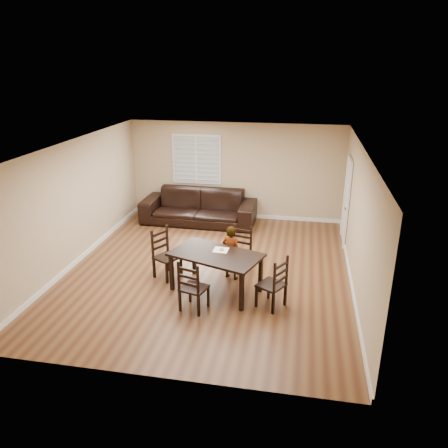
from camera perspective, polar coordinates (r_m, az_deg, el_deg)
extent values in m
plane|color=brown|center=(9.57, -1.97, -5.96)|extent=(7.00, 7.00, 0.00)
cube|color=tan|center=(12.34, 1.47, 6.92)|extent=(6.00, 0.04, 2.70)
cube|color=tan|center=(5.97, -9.46, -9.14)|extent=(6.00, 0.04, 2.70)
cube|color=tan|center=(10.10, -18.94, 2.63)|extent=(0.04, 7.00, 2.70)
cube|color=tan|center=(8.91, 17.11, 0.48)|extent=(0.04, 7.00, 2.70)
cube|color=white|center=(8.70, -2.19, 10.14)|extent=(6.00, 7.00, 0.04)
cube|color=white|center=(12.45, -3.61, 8.41)|extent=(1.40, 0.08, 1.40)
cube|color=white|center=(11.09, 15.70, 2.78)|extent=(0.06, 0.94, 2.05)
cylinder|color=#332114|center=(10.82, 15.62, 1.93)|extent=(0.06, 0.06, 0.02)
cube|color=white|center=(12.70, 1.41, 1.20)|extent=(6.00, 0.03, 0.10)
cube|color=white|center=(10.55, -18.06, -4.09)|extent=(0.03, 7.00, 0.10)
cube|color=white|center=(9.42, 16.19, -6.95)|extent=(0.03, 7.00, 0.10)
cube|color=black|center=(8.40, -1.08, -4.03)|extent=(1.93, 1.47, 0.05)
cube|color=black|center=(8.67, -6.85, -6.31)|extent=(0.09, 0.09, 0.75)
cube|color=black|center=(7.94, 2.31, -8.87)|extent=(0.09, 0.09, 0.75)
cube|color=black|center=(9.25, -3.93, -4.38)|extent=(0.09, 0.09, 0.75)
cube|color=black|center=(8.57, 4.80, -6.55)|extent=(0.09, 0.09, 0.75)
cube|color=black|center=(9.31, 1.96, -3.83)|extent=(0.54, 0.52, 0.04)
cube|color=black|center=(9.44, 2.41, -3.01)|extent=(0.44, 0.15, 1.00)
cube|color=black|center=(9.33, 0.41, -5.29)|extent=(0.05, 0.05, 0.41)
cube|color=black|center=(9.19, 2.62, -5.73)|extent=(0.05, 0.05, 0.41)
cube|color=black|center=(9.62, 1.29, -4.44)|extent=(0.05, 0.05, 0.41)
cube|color=black|center=(9.49, 3.45, -4.85)|extent=(0.05, 0.05, 0.41)
cube|color=black|center=(7.97, -3.95, -8.34)|extent=(0.54, 0.52, 0.04)
cube|color=black|center=(7.80, -4.66, -8.49)|extent=(0.44, 0.16, 0.99)
cube|color=black|center=(8.14, -2.07, -9.48)|extent=(0.05, 0.05, 0.41)
cube|color=black|center=(8.30, -4.46, -8.86)|extent=(0.05, 0.05, 0.41)
cube|color=black|center=(7.87, -3.32, -10.64)|extent=(0.05, 0.05, 0.41)
cube|color=black|center=(8.04, -5.77, -9.97)|extent=(0.05, 0.05, 0.41)
cube|color=black|center=(9.14, -7.42, -4.31)|extent=(0.62, 0.63, 0.04)
cube|color=black|center=(9.25, -8.29, -3.55)|extent=(0.27, 0.43, 1.05)
cube|color=black|center=(8.99, -7.48, -6.44)|extent=(0.06, 0.06, 0.43)
cube|color=black|center=(9.24, -5.61, -5.57)|extent=(0.06, 0.06, 0.43)
cube|color=black|center=(9.25, -9.10, -5.72)|extent=(0.06, 0.06, 0.43)
cube|color=black|center=(9.49, -7.24, -4.90)|extent=(0.06, 0.06, 0.43)
cube|color=black|center=(8.08, 6.19, -7.92)|extent=(0.60, 0.61, 0.04)
cube|color=black|center=(7.95, 7.36, -7.88)|extent=(0.26, 0.42, 1.02)
cube|color=black|center=(8.42, 5.86, -8.41)|extent=(0.06, 0.06, 0.42)
cube|color=black|center=(8.14, 4.24, -9.47)|extent=(0.06, 0.06, 0.42)
cube|color=black|center=(8.25, 7.98, -9.17)|extent=(0.06, 0.06, 0.42)
cube|color=black|center=(7.96, 6.40, -10.29)|extent=(0.06, 0.06, 0.42)
imported|color=gray|center=(8.97, 0.95, -3.73)|extent=(0.50, 0.41, 1.16)
cube|color=beige|center=(8.54, -0.42, -3.41)|extent=(0.29, 0.29, 0.00)
torus|color=#BE8744|center=(8.53, -0.30, -3.33)|extent=(0.10, 0.10, 0.03)
torus|color=white|center=(8.52, -0.30, -3.26)|extent=(0.09, 0.09, 0.02)
imported|color=black|center=(12.13, -3.32, 2.23)|extent=(3.14, 1.27, 0.91)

